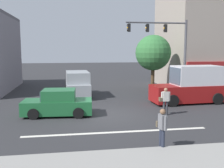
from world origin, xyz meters
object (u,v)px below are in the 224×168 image
(street_tree, at_px, (153,53))
(traffic_light_mast, at_px, (170,45))
(van_crossing_rightbound, at_px, (77,85))
(pedestrian_foreground_with_bag, at_px, (162,126))
(sedan_waiting_far, at_px, (58,104))
(box_truck_approaching_near, at_px, (192,86))
(pedestrian_mid_crossing, at_px, (165,100))

(street_tree, distance_m, traffic_light_mast, 3.56)
(van_crossing_rightbound, relative_size, pedestrian_foreground_with_bag, 2.79)
(street_tree, distance_m, pedestrian_foreground_with_bag, 14.30)
(street_tree, bearing_deg, sedan_waiting_far, -138.52)
(traffic_light_mast, relative_size, box_truck_approaching_near, 1.09)
(box_truck_approaching_near, distance_m, pedestrian_mid_crossing, 4.60)
(sedan_waiting_far, distance_m, pedestrian_mid_crossing, 6.46)
(traffic_light_mast, distance_m, pedestrian_mid_crossing, 6.20)
(traffic_light_mast, bearing_deg, van_crossing_rightbound, 161.54)
(sedan_waiting_far, bearing_deg, traffic_light_mast, 24.32)
(box_truck_approaching_near, height_order, pedestrian_foreground_with_bag, box_truck_approaching_near)
(sedan_waiting_far, relative_size, pedestrian_mid_crossing, 2.52)
(traffic_light_mast, distance_m, sedan_waiting_far, 9.94)
(pedestrian_mid_crossing, bearing_deg, street_tree, 77.24)
(pedestrian_mid_crossing, bearing_deg, van_crossing_rightbound, 125.12)
(pedestrian_foreground_with_bag, distance_m, pedestrian_mid_crossing, 5.61)
(street_tree, distance_m, box_truck_approaching_near, 5.74)
(van_crossing_rightbound, relative_size, pedestrian_mid_crossing, 2.79)
(pedestrian_mid_crossing, bearing_deg, traffic_light_mast, 66.73)
(sedan_waiting_far, bearing_deg, street_tree, 41.48)
(street_tree, height_order, pedestrian_mid_crossing, street_tree)
(street_tree, relative_size, traffic_light_mast, 0.85)
(street_tree, height_order, traffic_light_mast, traffic_light_mast)
(van_crossing_rightbound, height_order, pedestrian_mid_crossing, van_crossing_rightbound)
(street_tree, distance_m, van_crossing_rightbound, 7.47)
(box_truck_approaching_near, xyz_separation_m, van_crossing_rightbound, (-8.29, 3.92, -0.25))
(van_crossing_rightbound, xyz_separation_m, pedestrian_mid_crossing, (5.03, -7.16, -0.05))
(pedestrian_mid_crossing, bearing_deg, sedan_waiting_far, 171.34)
(sedan_waiting_far, height_order, van_crossing_rightbound, van_crossing_rightbound)
(van_crossing_rightbound, bearing_deg, box_truck_approaching_near, -25.32)
(box_truck_approaching_near, xyz_separation_m, pedestrian_foreground_with_bag, (-5.33, -8.44, -0.30))
(traffic_light_mast, distance_m, van_crossing_rightbound, 8.17)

